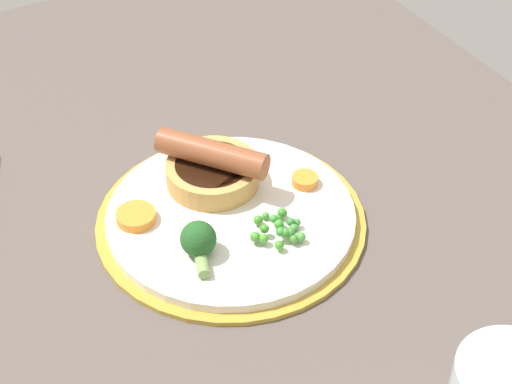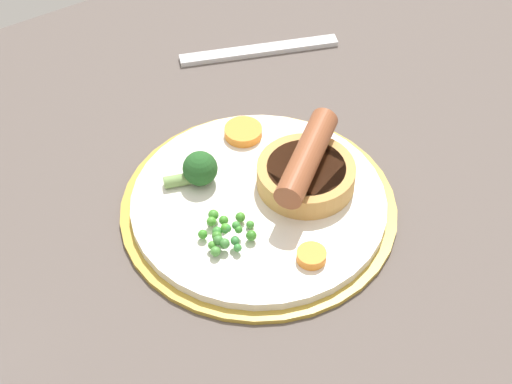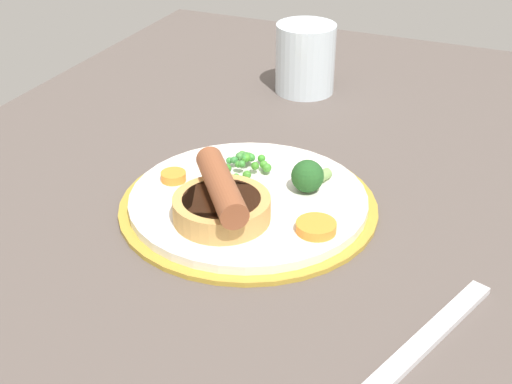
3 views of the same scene
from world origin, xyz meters
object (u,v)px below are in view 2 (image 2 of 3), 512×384
(sausage_pudding, at_px, (306,170))
(pea_pile, at_px, (225,232))
(dinner_plate, at_px, (260,208))
(carrot_slice_0, at_px, (311,256))
(broccoli_floret_near, at_px, (198,169))
(fork, at_px, (259,50))
(carrot_slice_2, at_px, (243,132))

(sausage_pudding, distance_m, pea_pile, 0.10)
(dinner_plate, relative_size, carrot_slice_0, 9.90)
(pea_pile, relative_size, broccoli_floret_near, 0.99)
(sausage_pudding, relative_size, carrot_slice_0, 3.99)
(carrot_slice_0, xyz_separation_m, fork, (0.13, 0.29, -0.02))
(pea_pile, relative_size, carrot_slice_0, 1.96)
(carrot_slice_0, relative_size, carrot_slice_2, 0.70)
(broccoli_floret_near, bearing_deg, pea_pile, -83.07)
(fork, bearing_deg, carrot_slice_2, -108.49)
(broccoli_floret_near, height_order, carrot_slice_2, broccoli_floret_near)
(carrot_slice_0, xyz_separation_m, carrot_slice_2, (0.03, 0.17, 0.00))
(dinner_plate, xyz_separation_m, sausage_pudding, (0.05, -0.00, 0.03))
(dinner_plate, bearing_deg, fork, 58.20)
(carrot_slice_0, distance_m, fork, 0.31)
(carrot_slice_2, relative_size, fork, 0.21)
(broccoli_floret_near, relative_size, carrot_slice_0, 1.97)
(dinner_plate, relative_size, pea_pile, 5.04)
(sausage_pudding, bearing_deg, fork, -148.80)
(carrot_slice_0, bearing_deg, carrot_slice_2, 79.15)
(pea_pile, xyz_separation_m, broccoli_floret_near, (0.01, 0.07, 0.01))
(broccoli_floret_near, bearing_deg, fork, 61.29)
(sausage_pudding, relative_size, pea_pile, 2.03)
(broccoli_floret_near, distance_m, carrot_slice_2, 0.08)
(pea_pile, height_order, broccoli_floret_near, broccoli_floret_near)
(sausage_pudding, xyz_separation_m, carrot_slice_2, (-0.01, 0.09, -0.01))
(carrot_slice_0, bearing_deg, dinner_plate, 91.22)
(dinner_plate, distance_m, carrot_slice_0, 0.08)
(carrot_slice_2, bearing_deg, carrot_slice_0, -100.85)
(sausage_pudding, xyz_separation_m, pea_pile, (-0.10, -0.02, -0.01))
(carrot_slice_2, bearing_deg, sausage_pudding, -80.51)
(dinner_plate, distance_m, sausage_pudding, 0.06)
(sausage_pudding, distance_m, carrot_slice_0, 0.09)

